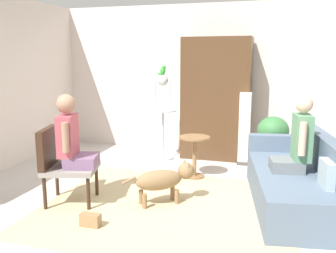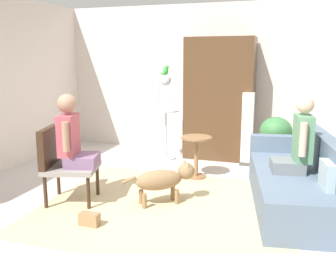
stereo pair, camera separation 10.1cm
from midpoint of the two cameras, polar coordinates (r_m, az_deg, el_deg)
ground_plane at (r=4.62m, az=2.78°, el=-11.83°), size 7.23×7.23×0.00m
back_wall at (r=6.89m, az=8.83°, el=7.16°), size 6.63×0.12×2.72m
area_rug at (r=4.52m, az=0.71°, el=-12.32°), size 2.94×2.55×0.01m
couch at (r=4.73m, az=20.04°, el=-8.09°), size 1.22×2.20×0.85m
armchair at (r=4.70m, az=-15.59°, el=-4.89°), size 0.74×0.70×0.93m
person_on_couch at (r=4.56m, az=20.11°, el=-2.24°), size 0.48×0.50×0.90m
person_on_armchair at (r=4.59m, az=-13.96°, el=-1.51°), size 0.52×0.52×0.88m
round_end_table at (r=5.47m, az=4.92°, el=-3.99°), size 0.45×0.45×0.62m
dog at (r=4.52m, az=0.06°, el=-8.11°), size 0.77×0.61×0.51m
bird_cage_stand at (r=6.39m, az=0.10°, el=2.30°), size 0.46×0.46×1.47m
parrot at (r=6.32m, az=0.11°, el=8.66°), size 0.17×0.10×0.17m
potted_plant at (r=5.97m, az=16.75°, el=-1.71°), size 0.49×0.49×0.86m
column_lamp at (r=6.20m, az=12.63°, el=-0.47°), size 0.20×0.20×1.20m
armoire_cabinet at (r=6.51m, az=8.40°, el=4.25°), size 1.17×0.56×2.10m
handbag at (r=4.12m, az=-11.33°, el=-13.89°), size 0.22×0.10×0.14m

